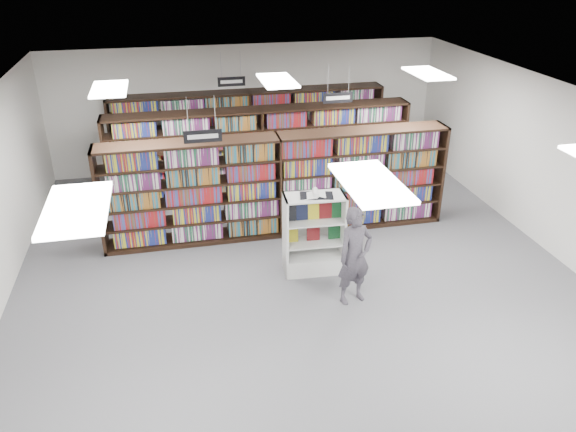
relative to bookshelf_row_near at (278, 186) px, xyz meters
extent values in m
plane|color=#4C4B50|center=(0.00, -2.00, -1.05)|extent=(12.00, 12.00, 0.00)
cube|color=silver|center=(0.00, -2.00, 2.15)|extent=(10.00, 12.00, 0.10)
cube|color=silver|center=(0.00, 4.00, 0.55)|extent=(10.00, 0.10, 3.20)
cube|color=silver|center=(5.00, -2.00, 0.55)|extent=(0.10, 12.00, 3.20)
cube|color=black|center=(0.00, 0.00, 0.00)|extent=(7.00, 0.60, 2.10)
cube|color=maroon|center=(0.00, 0.00, 0.00)|extent=(6.88, 0.42, 1.98)
cube|color=black|center=(0.00, 2.00, 0.00)|extent=(7.00, 0.60, 2.10)
cube|color=maroon|center=(0.00, 2.00, 0.00)|extent=(6.88, 0.42, 1.98)
cube|color=black|center=(0.00, 3.70, 0.00)|extent=(7.00, 0.60, 2.10)
cube|color=maroon|center=(0.00, 3.70, 0.00)|extent=(6.88, 0.42, 1.98)
cylinder|color=#B2B2B7|center=(-1.73, -1.00, 1.86)|extent=(0.01, 0.01, 0.58)
cylinder|color=#B2B2B7|center=(-1.27, -1.00, 1.86)|extent=(0.01, 0.01, 0.58)
cube|color=black|center=(-1.50, -1.00, 1.46)|extent=(0.65, 0.02, 0.22)
cube|color=white|center=(-1.50, -1.01, 1.46)|extent=(0.52, 0.00, 0.08)
cylinder|color=#B2B2B7|center=(1.27, 1.00, 1.86)|extent=(0.01, 0.01, 0.58)
cylinder|color=#B2B2B7|center=(1.73, 1.00, 1.86)|extent=(0.01, 0.01, 0.58)
cube|color=black|center=(1.50, 1.00, 1.46)|extent=(0.65, 0.02, 0.22)
cube|color=white|center=(1.50, 0.99, 1.46)|extent=(0.52, 0.00, 0.08)
cylinder|color=#B2B2B7|center=(-0.73, 3.00, 1.86)|extent=(0.01, 0.01, 0.58)
cylinder|color=#B2B2B7|center=(-0.27, 3.00, 1.86)|extent=(0.01, 0.01, 0.58)
cube|color=black|center=(-0.50, 3.00, 1.46)|extent=(0.65, 0.02, 0.22)
cube|color=white|center=(-0.50, 2.99, 1.46)|extent=(0.52, 0.00, 0.08)
cube|color=white|center=(-3.00, -5.00, 2.11)|extent=(0.60, 1.20, 0.04)
cube|color=white|center=(0.00, -5.00, 2.11)|extent=(0.60, 1.20, 0.04)
cube|color=white|center=(-3.00, 0.00, 2.11)|extent=(0.60, 1.20, 0.04)
cube|color=white|center=(0.00, 0.00, 2.11)|extent=(0.60, 1.20, 0.04)
cube|color=white|center=(3.00, 0.00, 2.11)|extent=(0.60, 1.20, 0.04)
cube|color=silver|center=(0.32, -1.63, -0.89)|extent=(1.11, 0.60, 0.32)
cube|color=silver|center=(-0.20, -1.60, -0.30)|extent=(0.07, 0.54, 1.51)
cube|color=silver|center=(0.83, -1.65, -0.30)|extent=(0.07, 0.54, 1.51)
cube|color=silver|center=(0.33, -1.37, -0.30)|extent=(1.08, 0.09, 1.51)
cube|color=silver|center=(0.32, -1.63, 0.44)|extent=(1.11, 0.60, 0.03)
cube|color=silver|center=(0.32, -1.63, -0.46)|extent=(1.02, 0.55, 0.02)
cube|color=silver|center=(0.32, -1.63, -0.03)|extent=(1.02, 0.55, 0.02)
cube|color=black|center=(-0.10, -1.55, 0.15)|extent=(0.22, 0.09, 0.32)
cube|color=#141A35|center=(0.11, -1.56, 0.15)|extent=(0.22, 0.09, 0.32)
cube|color=yellow|center=(0.32, -1.58, 0.15)|extent=(0.22, 0.09, 0.32)
cube|color=maroon|center=(0.53, -1.59, 0.15)|extent=(0.22, 0.09, 0.32)
cube|color=#18572A|center=(0.74, -1.60, 0.15)|extent=(0.22, 0.09, 0.32)
cube|color=yellow|center=(-0.08, -1.55, -0.29)|extent=(0.24, 0.07, 0.30)
cube|color=maroon|center=(0.32, -1.58, -0.29)|extent=(0.24, 0.07, 0.30)
cube|color=#18572A|center=(0.72, -1.60, -0.29)|extent=(0.24, 0.07, 0.30)
cube|color=black|center=(0.34, -1.64, 0.47)|extent=(0.63, 0.45, 0.01)
cube|color=white|center=(0.20, -1.64, 0.48)|extent=(0.31, 0.35, 0.05)
cube|color=white|center=(0.48, -1.64, 0.48)|extent=(0.31, 0.35, 0.07)
cylinder|color=white|center=(0.32, -1.64, 0.52)|extent=(0.16, 0.31, 0.10)
imported|color=#47434D|center=(0.72, -2.70, -0.20)|extent=(0.71, 0.55, 1.71)
camera|label=1|loc=(-2.06, -10.21, 4.43)|focal=35.00mm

